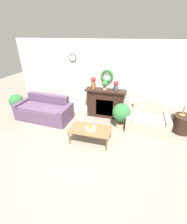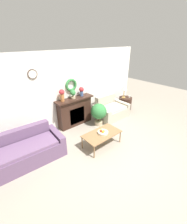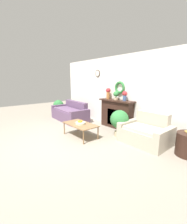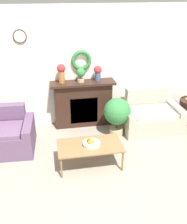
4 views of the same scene
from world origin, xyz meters
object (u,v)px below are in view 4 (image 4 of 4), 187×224
Objects in this scene: vase_on_mantel_right at (98,72)px; potted_plant_on_mantel at (81,74)px; fruit_bowl at (91,143)px; potted_plant_floor_by_loveseat at (117,113)px; coffee_table at (90,147)px; vase_on_mantel_left at (61,72)px; loveseat_right at (150,116)px; fireplace at (83,103)px.

potted_plant_on_mantel is at bearing -177.05° from vase_on_mantel_right.
fruit_bowl is 1.26m from potted_plant_floor_by_loveseat.
coffee_table is 1.90m from vase_on_mantel_left.
vase_on_mantel_right reaches higher than fruit_bowl.
fruit_bowl is at bearing -126.77° from potted_plant_floor_by_loveseat.
loveseat_right reaches higher than fruit_bowl.
potted_plant_on_mantel reaches higher than fruit_bowl.
vase_on_mantel_left is at bearing 102.99° from fruit_bowl.
vase_on_mantel_left is at bearing 102.24° from coffee_table.
potted_plant_floor_by_loveseat reaches higher than fruit_bowl.
fireplace is 3.43× the size of vase_on_mantel_left.
coffee_table is 3.68× the size of potted_plant_on_mantel.
loveseat_right is 4.19× the size of potted_plant_on_mantel.
fireplace is 1.24× the size of coffee_table.
vase_on_mantel_left is 1.34× the size of potted_plant_on_mantel.
potted_plant_on_mantel is at bearing 87.35° from coffee_table.
fruit_bowl is 1.87m from vase_on_mantel_right.
fruit_bowl is 0.37× the size of potted_plant_floor_by_loveseat.
fireplace is at bearing 85.95° from coffee_table.
fireplace is at bearing 164.48° from loveseat_right.
loveseat_right is 2.00m from fruit_bowl.
vase_on_mantel_left is at bearing 179.32° from fireplace.
vase_on_mantel_left reaches higher than fruit_bowl.
fireplace is 1.62m from fruit_bowl.
loveseat_right is 3.85× the size of vase_on_mantel_right.
potted_plant_floor_by_loveseat is (0.66, -0.62, -0.01)m from fireplace.
vase_on_mantel_left is 0.43m from potted_plant_on_mantel.
coffee_table is at bearing -92.65° from potted_plant_on_mantel.
vase_on_mantel_left reaches higher than potted_plant_floor_by_loveseat.
coffee_table is 0.08m from fruit_bowl.
potted_plant_floor_by_loveseat is at bearing -63.20° from vase_on_mantel_right.
vase_on_mantel_right is (0.44, 1.63, 0.81)m from fruit_bowl.
fireplace reaches higher than fruit_bowl.
vase_on_mantel_left is at bearing 167.96° from loveseat_right.
coffee_table is at bearing -105.98° from vase_on_mantel_right.
potted_plant_floor_by_loveseat is (0.31, -0.62, -0.74)m from vase_on_mantel_right.
fireplace is at bearing 86.86° from fruit_bowl.
fruit_bowl is at bearing -93.14° from fireplace.
fruit_bowl reaches higher than coffee_table.
coffee_table is at bearing -94.05° from fireplace.
coffee_table is 1.90m from vase_on_mantel_right.
potted_plant_on_mantel reaches higher than loveseat_right.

